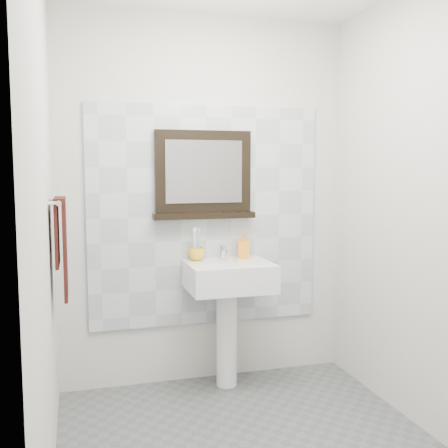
% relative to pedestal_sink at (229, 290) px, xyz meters
% --- Properties ---
extents(back_wall, '(2.00, 0.01, 2.50)m').
position_rel_pedestal_sink_xyz_m(back_wall, '(-0.10, 0.23, 0.57)').
color(back_wall, silver).
rests_on(back_wall, ground).
extents(front_wall, '(2.00, 0.01, 2.50)m').
position_rel_pedestal_sink_xyz_m(front_wall, '(-0.10, -1.97, 0.57)').
color(front_wall, silver).
rests_on(front_wall, ground).
extents(left_wall, '(0.01, 2.20, 2.50)m').
position_rel_pedestal_sink_xyz_m(left_wall, '(-1.10, -0.87, 0.57)').
color(left_wall, silver).
rests_on(left_wall, ground).
extents(right_wall, '(0.01, 2.20, 2.50)m').
position_rel_pedestal_sink_xyz_m(right_wall, '(0.90, -0.87, 0.57)').
color(right_wall, silver).
rests_on(right_wall, ground).
extents(splashback, '(1.60, 0.02, 1.50)m').
position_rel_pedestal_sink_xyz_m(splashback, '(-0.10, 0.21, 0.47)').
color(splashback, silver).
rests_on(splashback, back_wall).
extents(pedestal_sink, '(0.55, 0.44, 0.96)m').
position_rel_pedestal_sink_xyz_m(pedestal_sink, '(0.00, 0.00, 0.00)').
color(pedestal_sink, white).
rests_on(pedestal_sink, ground).
extents(toothbrush_cup, '(0.13, 0.13, 0.09)m').
position_rel_pedestal_sink_xyz_m(toothbrush_cup, '(-0.19, 0.13, 0.23)').
color(toothbrush_cup, yellow).
rests_on(toothbrush_cup, pedestal_sink).
extents(toothbrushes, '(0.05, 0.04, 0.21)m').
position_rel_pedestal_sink_xyz_m(toothbrushes, '(-0.19, 0.13, 0.31)').
color(toothbrushes, white).
rests_on(toothbrushes, toothbrush_cup).
extents(soap_dispenser, '(0.10, 0.11, 0.18)m').
position_rel_pedestal_sink_xyz_m(soap_dispenser, '(0.15, 0.14, 0.27)').
color(soap_dispenser, orange).
rests_on(soap_dispenser, pedestal_sink).
extents(framed_mirror, '(0.70, 0.11, 0.59)m').
position_rel_pedestal_sink_xyz_m(framed_mirror, '(-0.12, 0.19, 0.74)').
color(framed_mirror, black).
rests_on(framed_mirror, back_wall).
extents(towel_bar, '(0.07, 0.40, 0.03)m').
position_rel_pedestal_sink_xyz_m(towel_bar, '(-1.05, -0.31, 0.62)').
color(towel_bar, silver).
rests_on(towel_bar, left_wall).
extents(hand_towel, '(0.06, 0.30, 0.55)m').
position_rel_pedestal_sink_xyz_m(hand_towel, '(-1.04, -0.31, 0.41)').
color(hand_towel, black).
rests_on(hand_towel, towel_bar).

